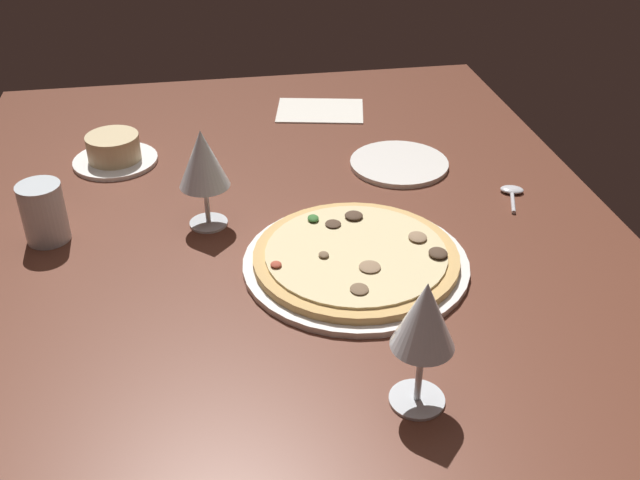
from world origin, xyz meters
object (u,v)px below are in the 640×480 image
Objects in this scene: side_plate at (399,164)px; spoon at (512,192)px; wine_glass_far at (203,161)px; paper_menu at (320,111)px; pizza_main at (356,259)px; water_glass at (44,215)px; wine_glass_near at (425,319)px; ramekin_on_saucer at (114,151)px.

spoon is at bearing -130.44° from side_plate.
wine_glass_far reaches higher than side_plate.
side_plate reaches higher than paper_menu.
pizza_main is 35.23cm from spoon.
side_plate is at bearing -25.58° from pizza_main.
wine_glass_far reaches higher than water_glass.
wine_glass_near is at bearing -177.45° from pizza_main.
wine_glass_far is 1.73× the size of water_glass.
ramekin_on_saucer is 0.85× the size of side_plate.
ramekin_on_saucer is 52.81cm from side_plate.
wine_glass_far reaches higher than spoon.
ramekin_on_saucer reaches higher than pizza_main.
wine_glass_near reaches higher than side_plate.
ramekin_on_saucer is 0.85× the size of paper_menu.
wine_glass_near is at bearing 167.17° from side_plate.
ramekin_on_saucer is 79.52cm from wine_glass_near.
pizza_main is 3.59× the size of spoon.
ramekin_on_saucer is at bearing 32.86° from wine_glass_far.
wine_glass_far is 0.97× the size of wine_glass_near.
ramekin_on_saucer is at bearing 70.55° from spoon.
pizza_main is at bearing -172.88° from paper_menu.
paper_menu is (27.79, 10.10, -0.30)cm from side_plate.
pizza_main is at bearing 2.55° from wine_glass_near.
pizza_main is 1.84× the size of side_plate.
water_glass reaches higher than ramekin_on_saucer.
pizza_main is 58.59cm from paper_menu.
wine_glass_near reaches higher than paper_menu.
wine_glass_far is 49.21cm from wine_glass_near.
pizza_main is 2.03× the size of wine_glass_far.
spoon is (-13.97, -16.39, 0.01)cm from side_plate.
pizza_main is 2.15× the size of ramekin_on_saucer.
pizza_main is at bearing 118.19° from spoon.
ramekin_on_saucer is at bearing -18.69° from water_glass.
wine_glass_near is 1.78× the size of water_glass.
spoon is (-24.08, -68.19, -1.86)cm from ramekin_on_saucer.
wine_glass_far is 25.75cm from water_glass.
wine_glass_far is at bearing 91.06° from spoon.
pizza_main is at bearing -108.55° from water_glass.
pizza_main is 3.50× the size of water_glass.
wine_glass_far is at bearing -147.14° from ramekin_on_saucer.
wine_glass_near reaches higher than pizza_main.
side_plate is at bearing -148.45° from paper_menu.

